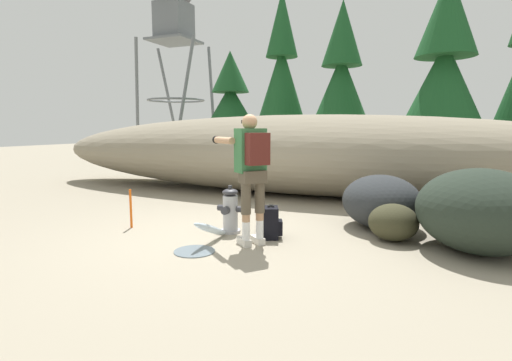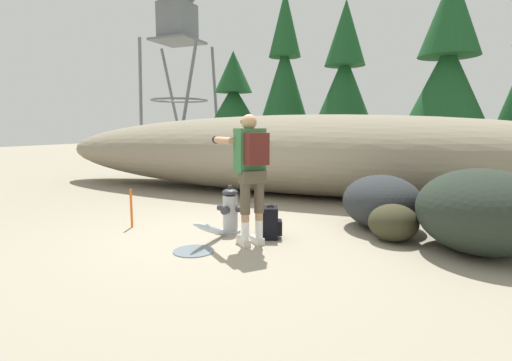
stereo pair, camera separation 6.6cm
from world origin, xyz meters
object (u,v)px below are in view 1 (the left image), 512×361
object	(u,v)px
boulder_small	(393,222)
spare_backpack	(271,223)
utility_worker	(251,163)
boulder_large	(481,211)
survey_stake	(131,209)
boulder_outlier	(441,208)
watchtower	(174,26)
fire_hydrant	(230,211)
boulder_mid	(381,201)

from	to	relation	value
boulder_small	spare_backpack	bearing A→B (deg)	-161.26
utility_worker	boulder_large	distance (m)	2.92
spare_backpack	survey_stake	size ratio (longest dim) A/B	0.78
boulder_large	survey_stake	bearing A→B (deg)	-171.53
utility_worker	spare_backpack	bearing A→B (deg)	-70.89
boulder_outlier	survey_stake	world-z (taller)	survey_stake
boulder_large	spare_backpack	bearing A→B (deg)	-170.88
spare_backpack	watchtower	world-z (taller)	watchtower
boulder_small	boulder_outlier	world-z (taller)	boulder_small
boulder_large	survey_stake	world-z (taller)	boulder_large
watchtower	survey_stake	bearing A→B (deg)	-58.66
fire_hydrant	boulder_small	bearing A→B (deg)	12.25
spare_backpack	boulder_mid	size ratio (longest dim) A/B	0.35
boulder_small	boulder_outlier	size ratio (longest dim) A/B	1.18
survey_stake	boulder_mid	bearing A→B (deg)	23.24
boulder_large	boulder_outlier	distance (m)	1.69
utility_worker	boulder_outlier	size ratio (longest dim) A/B	3.01
survey_stake	fire_hydrant	bearing A→B (deg)	12.70
survey_stake	boulder_large	bearing A→B (deg)	8.47
boulder_small	utility_worker	bearing A→B (deg)	-152.02
fire_hydrant	boulder_outlier	distance (m)	3.51
watchtower	boulder_large	bearing A→B (deg)	-44.19
spare_backpack	boulder_small	world-z (taller)	boulder_small
boulder_large	boulder_mid	world-z (taller)	boulder_large
boulder_outlier	boulder_small	bearing A→B (deg)	-113.18
fire_hydrant	watchtower	size ratio (longest dim) A/B	0.08
fire_hydrant	spare_backpack	size ratio (longest dim) A/B	1.49
fire_hydrant	boulder_large	world-z (taller)	boulder_large
boulder_small	boulder_outlier	distance (m)	1.63
utility_worker	watchtower	size ratio (longest dim) A/B	0.19
spare_backpack	boulder_outlier	distance (m)	3.02
boulder_mid	survey_stake	bearing A→B (deg)	-156.76
spare_backpack	boulder_large	world-z (taller)	boulder_large
spare_backpack	boulder_mid	world-z (taller)	boulder_mid
boulder_large	boulder_small	xyz separation A→B (m)	(-1.02, 0.12, -0.27)
watchtower	survey_stake	xyz separation A→B (m)	(8.03, -13.19, -6.39)
spare_backpack	boulder_small	xyz separation A→B (m)	(1.58, 0.54, 0.04)
watchtower	survey_stake	distance (m)	16.71
boulder_large	boulder_mid	bearing A→B (deg)	147.17
spare_backpack	boulder_small	bearing A→B (deg)	-4.26
boulder_small	survey_stake	xyz separation A→B (m)	(-3.78, -0.83, 0.05)
survey_stake	utility_worker	bearing A→B (deg)	-2.36
boulder_outlier	survey_stake	distance (m)	5.00
spare_backpack	boulder_small	distance (m)	1.67
spare_backpack	boulder_outlier	world-z (taller)	spare_backpack
utility_worker	boulder_outlier	xyz separation A→B (m)	(2.37, 2.42, -0.86)
boulder_small	boulder_mid	bearing A→B (deg)	108.51
spare_backpack	fire_hydrant	bearing A→B (deg)	152.78
utility_worker	survey_stake	size ratio (longest dim) A/B	2.85
boulder_small	survey_stake	world-z (taller)	survey_stake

